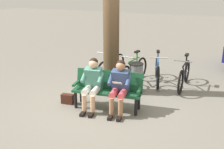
# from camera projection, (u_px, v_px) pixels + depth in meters

# --- Properties ---
(ground_plane) EXTENTS (40.00, 40.00, 0.00)m
(ground_plane) POSITION_uv_depth(u_px,v_px,m) (105.00, 104.00, 6.73)
(ground_plane) COLOR slate
(bench) EXTENTS (1.64, 0.66, 0.87)m
(bench) POSITION_uv_depth(u_px,v_px,m) (108.00, 87.00, 6.42)
(bench) COLOR #194C2D
(bench) RESTS_ON ground
(person_reading) EXTENTS (0.52, 0.80, 1.20)m
(person_reading) POSITION_uv_depth(u_px,v_px,m) (120.00, 84.00, 6.14)
(person_reading) COLOR #334772
(person_reading) RESTS_ON ground
(person_companion) EXTENTS (0.52, 0.80, 1.20)m
(person_companion) POSITION_uv_depth(u_px,v_px,m) (92.00, 82.00, 6.31)
(person_companion) COLOR #4C8C7A
(person_companion) RESTS_ON ground
(handbag) EXTENTS (0.31, 0.17, 0.24)m
(handbag) POSITION_uv_depth(u_px,v_px,m) (68.00, 99.00, 6.74)
(handbag) COLOR #3F1E14
(handbag) RESTS_ON ground
(tree_trunk) EXTENTS (0.41, 0.41, 3.50)m
(tree_trunk) POSITION_uv_depth(u_px,v_px,m) (111.00, 27.00, 7.01)
(tree_trunk) COLOR #4C3823
(tree_trunk) RESTS_ON ground
(litter_bin) EXTENTS (0.37, 0.37, 0.82)m
(litter_bin) POSITION_uv_depth(u_px,v_px,m) (136.00, 78.00, 7.31)
(litter_bin) COLOR slate
(litter_bin) RESTS_ON ground
(bicycle_red) EXTENTS (0.48, 1.68, 0.94)m
(bicycle_red) POSITION_uv_depth(u_px,v_px,m) (184.00, 75.00, 7.67)
(bicycle_red) COLOR black
(bicycle_red) RESTS_ON ground
(bicycle_silver) EXTENTS (0.60, 1.63, 0.94)m
(bicycle_silver) POSITION_uv_depth(u_px,v_px,m) (157.00, 71.00, 8.03)
(bicycle_silver) COLOR black
(bicycle_silver) RESTS_ON ground
(bicycle_orange) EXTENTS (0.48, 1.67, 0.94)m
(bicycle_orange) POSITION_uv_depth(u_px,v_px,m) (134.00, 71.00, 8.03)
(bicycle_orange) COLOR black
(bicycle_orange) RESTS_ON ground
(bicycle_blue) EXTENTS (0.48, 1.68, 0.94)m
(bicycle_blue) POSITION_uv_depth(u_px,v_px,m) (111.00, 67.00, 8.44)
(bicycle_blue) COLOR black
(bicycle_blue) RESTS_ON ground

